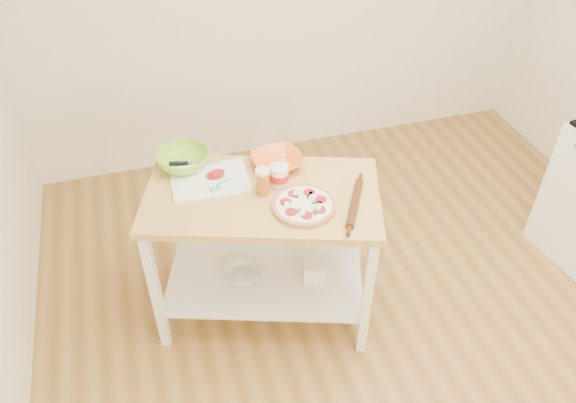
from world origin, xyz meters
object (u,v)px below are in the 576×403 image
(knife, at_px, (187,163))
(beer_pint, at_px, (263,181))
(spatula, at_px, (221,184))
(shelf_bin, at_px, (315,270))
(cutting_board, at_px, (209,179))
(orange_bowl, at_px, (277,162))
(yogurt_tub, at_px, (279,176))
(shelf_glass_bowl, at_px, (243,273))
(prep_island, at_px, (263,229))
(green_bowl, at_px, (183,160))
(rolling_pin, at_px, (355,203))
(pizza, at_px, (304,205))

(knife, bearing_deg, beer_pint, -30.94)
(spatula, distance_m, shelf_bin, 0.78)
(cutting_board, xyz_separation_m, shelf_bin, (0.52, -0.27, -0.59))
(orange_bowl, relative_size, yogurt_tub, 1.26)
(shelf_glass_bowl, bearing_deg, orange_bowl, 31.54)
(cutting_board, xyz_separation_m, orange_bowl, (0.38, 0.02, 0.03))
(shelf_glass_bowl, bearing_deg, prep_island, -17.61)
(spatula, relative_size, beer_pint, 0.99)
(green_bowl, bearing_deg, yogurt_tub, -33.82)
(spatula, height_order, shelf_glass_bowl, spatula)
(rolling_pin, bearing_deg, pizza, 165.83)
(prep_island, distance_m, shelf_glass_bowl, 0.38)
(knife, height_order, yogurt_tub, yogurt_tub)
(yogurt_tub, distance_m, shelf_glass_bowl, 0.70)
(pizza, height_order, shelf_glass_bowl, pizza)
(yogurt_tub, xyz_separation_m, shelf_glass_bowl, (-0.23, -0.00, -0.67))
(knife, distance_m, orange_bowl, 0.49)
(green_bowl, bearing_deg, cutting_board, -55.81)
(pizza, relative_size, beer_pint, 2.17)
(knife, bearing_deg, cutting_board, -46.56)
(pizza, bearing_deg, green_bowl, 135.37)
(orange_bowl, xyz_separation_m, rolling_pin, (0.28, -0.43, -0.01))
(shelf_glass_bowl, bearing_deg, shelf_bin, -16.79)
(pizza, relative_size, cutting_board, 0.77)
(shelf_bin, bearing_deg, spatula, 157.37)
(spatula, bearing_deg, rolling_pin, -44.79)
(orange_bowl, height_order, beer_pint, beer_pint)
(beer_pint, bearing_deg, rolling_pin, -29.75)
(pizza, height_order, orange_bowl, orange_bowl)
(prep_island, bearing_deg, cutting_board, 142.35)
(spatula, bearing_deg, shelf_bin, -37.92)
(yogurt_tub, bearing_deg, cutting_board, 157.31)
(knife, xyz_separation_m, shelf_glass_bowl, (0.20, -0.31, -0.62))
(green_bowl, distance_m, yogurt_tub, 0.54)
(pizza, xyz_separation_m, green_bowl, (-0.52, 0.51, 0.03))
(prep_island, relative_size, cutting_board, 3.29)
(green_bowl, bearing_deg, spatula, -55.67)
(pizza, height_order, yogurt_tub, yogurt_tub)
(beer_pint, height_order, shelf_glass_bowl, beer_pint)
(knife, bearing_deg, orange_bowl, -2.77)
(cutting_board, xyz_separation_m, spatula, (0.05, -0.07, 0.01))
(prep_island, relative_size, pizza, 4.27)
(knife, xyz_separation_m, green_bowl, (-0.02, -0.00, 0.03))
(yogurt_tub, relative_size, shelf_bin, 1.72)
(cutting_board, relative_size, spatula, 2.86)
(knife, height_order, green_bowl, green_bowl)
(pizza, xyz_separation_m, cutting_board, (-0.41, 0.35, -0.01))
(yogurt_tub, xyz_separation_m, rolling_pin, (0.31, -0.27, -0.04))
(prep_island, distance_m, beer_pint, 0.32)
(shelf_glass_bowl, bearing_deg, beer_pint, -15.25)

